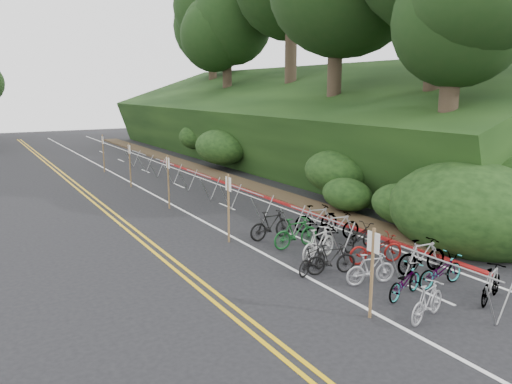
% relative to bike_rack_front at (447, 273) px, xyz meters
% --- Properties ---
extents(ground, '(120.00, 120.00, 0.00)m').
position_rel_bike_rack_front_xyz_m(ground, '(-3.00, 2.54, -0.83)').
color(ground, black).
rests_on(ground, ground).
extents(road_markings, '(7.47, 80.00, 0.01)m').
position_rel_bike_rack_front_xyz_m(road_markings, '(-2.37, 12.64, -0.82)').
color(road_markings, gold).
rests_on(road_markings, ground).
extents(red_curb, '(0.25, 28.00, 0.10)m').
position_rel_bike_rack_front_xyz_m(red_curb, '(2.70, 14.54, -0.78)').
color(red_curb, maroon).
rests_on(red_curb, ground).
extents(embankment, '(14.30, 48.14, 9.11)m').
position_rel_bike_rack_front_xyz_m(embankment, '(9.96, 21.58, 1.74)').
color(embankment, black).
rests_on(embankment, ground).
extents(tree_cluster, '(31.67, 53.39, 16.99)m').
position_rel_bike_rack_front_xyz_m(tree_cluster, '(6.75, 24.58, 9.81)').
color(tree_cluster, '#2D2319').
rests_on(tree_cluster, ground).
extents(bike_rack_front, '(1.12, 3.16, 1.12)m').
position_rel_bike_rack_front_xyz_m(bike_rack_front, '(0.00, 0.00, 0.00)').
color(bike_rack_front, gray).
rests_on(bike_rack_front, ground).
extents(bike_racks_rest, '(1.14, 23.00, 1.17)m').
position_rel_bike_rack_front_xyz_m(bike_racks_rest, '(-0.00, 15.54, 0.03)').
color(bike_racks_rest, gray).
rests_on(bike_racks_rest, ground).
extents(signpost_near, '(0.08, 0.40, 2.26)m').
position_rel_bike_rack_front_xyz_m(signpost_near, '(-2.27, 0.36, 0.47)').
color(signpost_near, brown).
rests_on(signpost_near, ground).
extents(signposts_rest, '(0.08, 18.40, 2.50)m').
position_rel_bike_rack_front_xyz_m(signposts_rest, '(-2.40, 16.54, 0.60)').
color(signposts_rest, brown).
rests_on(signposts_rest, ground).
extents(bike_front, '(0.87, 1.48, 0.86)m').
position_rel_bike_rack_front_xyz_m(bike_front, '(-1.70, 3.45, -0.40)').
color(bike_front, black).
rests_on(bike_front, ground).
extents(bike_valet, '(3.28, 9.35, 1.09)m').
position_rel_bike_rack_front_xyz_m(bike_valet, '(0.13, 3.47, -0.33)').
color(bike_valet, '#9E9EA3').
rests_on(bike_valet, ground).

